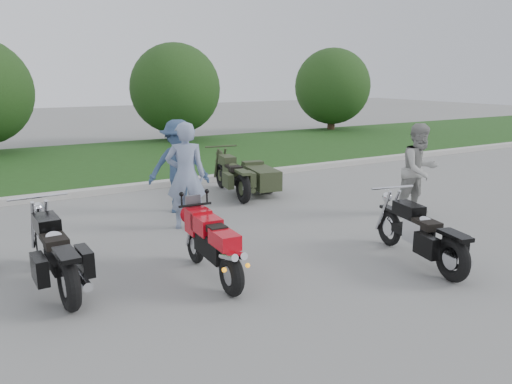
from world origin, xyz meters
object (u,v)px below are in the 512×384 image
person_stripe (186,176)px  person_grey (419,170)px  cruiser_left (56,256)px  person_denim (179,167)px  cruiser_right (423,236)px  cruiser_sidecar (249,177)px  sportbike_red (213,244)px

person_stripe → person_grey: size_ratio=1.06×
cruiser_left → person_denim: person_denim is taller
cruiser_left → cruiser_right: bearing=-22.6°
cruiser_sidecar → person_denim: (-1.97, -0.57, 0.53)m
cruiser_left → person_stripe: size_ratio=1.20×
cruiser_sidecar → person_grey: (2.06, -3.19, 0.50)m
person_stripe → person_grey: person_stripe is taller
cruiser_left → person_grey: size_ratio=1.28×
cruiser_right → person_stripe: size_ratio=1.10×
sportbike_red → person_grey: 5.03m
cruiser_sidecar → person_denim: person_denim is taller
sportbike_red → person_grey: (4.94, 0.87, 0.41)m
cruiser_right → person_grey: size_ratio=1.17×
person_stripe → person_denim: (0.30, 1.10, -0.03)m
cruiser_sidecar → person_stripe: 2.87m
person_stripe → person_grey: (4.33, -1.52, -0.06)m
cruiser_left → person_stripe: 3.06m
sportbike_red → cruiser_left: size_ratio=0.79×
cruiser_sidecar → cruiser_left: bearing=-135.8°
person_denim → person_stripe: bearing=-83.0°
person_grey → cruiser_right: bearing=-133.0°
cruiser_left → cruiser_sidecar: 5.83m
sportbike_red → cruiser_right: size_ratio=0.86×
person_grey → cruiser_sidecar: bearing=126.3°
cruiser_left → cruiser_right: size_ratio=1.09×
person_stripe → cruiser_right: bearing=145.5°
person_denim → sportbike_red: bearing=-82.4°
sportbike_red → cruiser_right: 3.11m
cruiser_right → sportbike_red: bearing=172.7°
person_grey → person_denim: 4.81m
cruiser_left → person_denim: (2.82, 2.76, 0.48)m
sportbike_red → cruiser_sidecar: size_ratio=0.80×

